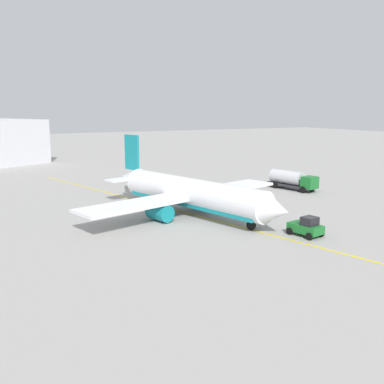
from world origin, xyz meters
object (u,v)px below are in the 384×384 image
Objects in this scene: refueling_worker at (252,189)px; safety_cone_nose at (306,232)px; airplane at (189,194)px; fuel_tanker at (292,180)px; pushback_tug at (306,227)px.

refueling_worker reaches higher than safety_cone_nose.
airplane is 16.18m from safety_cone_nose.
airplane is at bearing -155.32° from safety_cone_nose.
refueling_worker is (0.48, -8.55, -0.89)m from fuel_tanker.
safety_cone_nose is (14.55, 6.69, -2.33)m from airplane.
airplane is at bearing -65.18° from refueling_worker.
fuel_tanker is at bearing 93.20° from refueling_worker.
fuel_tanker is at bearing 142.54° from pushback_tug.
airplane is at bearing -72.53° from fuel_tanker.
fuel_tanker is at bearing 107.47° from airplane.
safety_cone_nose is at bearing 146.88° from pushback_tug.
fuel_tanker is 27.91m from pushback_tug.
refueling_worker is 23.03m from safety_cone_nose.
refueling_worker is (-6.93, 14.98, -1.88)m from airplane.
airplane is 8.00× the size of pushback_tug.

